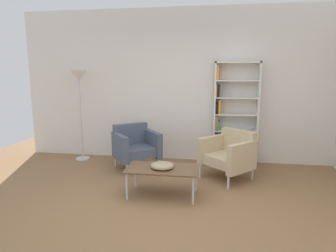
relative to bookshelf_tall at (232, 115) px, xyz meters
The scene contains 8 objects.
ground_plane 2.62m from the bookshelf_tall, 112.80° to the right, with size 8.32×8.32×0.00m, color olive.
plaster_back_panel 1.10m from the bookshelf_tall, 167.83° to the left, with size 6.40×0.12×2.90m, color silver.
bookshelf_tall is the anchor object (origin of this frame).
coffee_table_low 2.03m from the bookshelf_tall, 121.40° to the right, with size 1.00×0.56×0.40m.
decorative_bowl 2.01m from the bookshelf_tall, 121.40° to the right, with size 0.32×0.32×0.05m.
armchair_by_bookshelf 1.87m from the bookshelf_tall, 162.50° to the right, with size 0.95×0.94×0.78m.
armchair_near_window 0.97m from the bookshelf_tall, 95.04° to the right, with size 0.95×0.95×0.78m.
floor_lamp_torchiere 2.95m from the bookshelf_tall, behind, with size 0.32×0.32×1.74m.
Camera 1 is at (0.66, -3.31, 1.71)m, focal length 31.82 mm.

